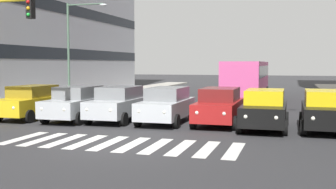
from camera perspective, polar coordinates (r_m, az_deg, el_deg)
The scene contains 11 objects.
ground_plane at distance 14.96m, azimuth -6.57°, elevation -6.77°, with size 180.00×180.00×0.00m, color #2D2D30.
crosswalk_markings at distance 14.96m, azimuth -6.57°, elevation -6.75°, with size 8.55×2.80×0.01m.
car_0 at distance 18.78m, azimuth 20.79°, elevation -2.04°, with size 2.02×4.44×1.72m.
car_1 at distance 18.54m, azimuth 13.14°, elevation -1.95°, with size 2.02×4.44×1.72m.
car_2 at distance 19.49m, azimuth 7.08°, elevation -1.57°, with size 2.02×4.44×1.72m.
car_3 at distance 19.86m, azimuth -0.20°, elevation -1.43°, with size 2.02×4.44×1.72m.
car_4 at distance 20.73m, azimuth -6.82°, elevation -1.22°, with size 2.02×4.44×1.72m.
car_5 at distance 21.30m, azimuth -12.38°, elevation -1.14°, with size 2.02×4.44×1.72m.
car_6 at distance 22.72m, azimuth -18.26°, elevation -0.93°, with size 2.02×4.44×1.72m.
bus_behind_traffic at distance 31.60m, azimuth 10.83°, elevation 2.39°, with size 2.78×10.50×3.00m.
street_lamp_right at distance 29.98m, azimuth -12.70°, elevation 7.18°, with size 3.09×0.28×6.95m.
Camera 1 is at (-5.82, 13.49, 2.86)m, focal length 44.28 mm.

